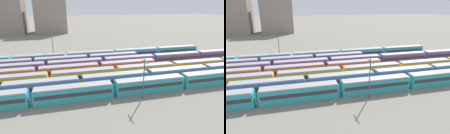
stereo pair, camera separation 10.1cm
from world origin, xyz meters
TOP-DOWN VIEW (x-y plane):
  - ground_plane at (0.00, 15.60)m, footprint 600.00×600.00m
  - train_track_0 at (37.13, 0.00)m, footprint 93.60×3.06m
  - train_track_1 at (29.64, 5.20)m, footprint 93.60×3.06m
  - train_track_2 at (50.05, 10.40)m, footprint 112.50×3.06m
  - train_track_3 at (17.82, 15.60)m, footprint 55.80×3.06m
  - train_track_4 at (48.45, 20.80)m, footprint 112.50×3.06m
  - train_track_5 at (15.53, 26.00)m, footprint 55.80×3.06m
  - train_track_6 at (26.61, 31.20)m, footprint 93.60×3.06m
  - catenary_pole_0 at (34.07, -3.14)m, footprint 0.24×3.20m
  - catenary_pole_1 at (12.53, 34.44)m, footprint 0.24×3.20m
  - distant_building_2 at (8.97, 115.43)m, footprint 22.54×21.02m

SIDE VIEW (x-z plane):
  - ground_plane at x=0.00m, z-range 0.00..0.00m
  - train_track_3 at x=17.82m, z-range 0.03..3.78m
  - train_track_5 at x=15.53m, z-range 0.03..3.78m
  - train_track_0 at x=37.13m, z-range 0.03..3.78m
  - train_track_1 at x=29.64m, z-range 0.03..3.78m
  - train_track_2 at x=50.05m, z-range 0.03..3.78m
  - train_track_4 at x=48.45m, z-range 0.03..3.78m
  - train_track_6 at x=26.61m, z-range 0.03..3.78m
  - catenary_pole_1 at x=12.53m, z-range 0.54..9.87m
  - catenary_pole_0 at x=34.07m, z-range 0.55..10.39m
  - distant_building_2 at x=8.97m, z-range 0.00..27.29m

